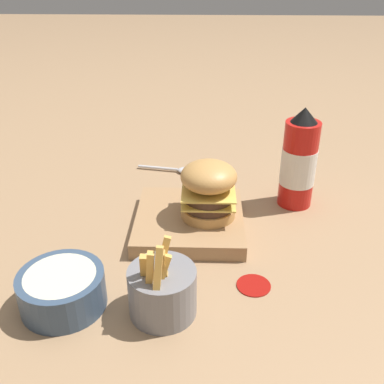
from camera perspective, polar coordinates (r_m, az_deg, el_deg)
name	(u,v)px	position (r m, az deg, el deg)	size (l,w,h in m)	color
ground_plane	(206,218)	(0.92, 1.79, -3.34)	(6.00, 6.00, 0.00)	#9E7A56
serving_board	(192,221)	(0.88, 0.00, -3.70)	(0.22, 0.21, 0.03)	#A37A51
burger	(211,189)	(0.84, 2.45, 0.34)	(0.11, 0.11, 0.11)	tan
ketchup_bottle	(301,162)	(0.95, 13.69, 3.71)	(0.07, 0.07, 0.21)	red
fries_basket	(165,291)	(0.68, -3.39, -12.39)	(0.10, 0.10, 0.14)	slate
side_bowl	(65,289)	(0.72, -15.78, -11.80)	(0.13, 0.13, 0.06)	#384C66
spoon	(183,170)	(1.10, -1.17, 2.82)	(0.04, 0.15, 0.01)	silver
ketchup_puddle	(257,285)	(0.76, 8.21, -11.61)	(0.06, 0.06, 0.00)	#9E140F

